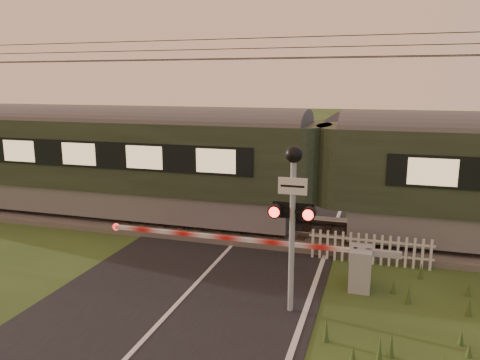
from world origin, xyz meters
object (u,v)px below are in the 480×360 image
(boom_gate, at_px, (341,263))
(crossing_signal, at_px, (293,200))
(train, at_px, (323,171))
(picket_fence, at_px, (370,249))

(boom_gate, distance_m, crossing_signal, 2.63)
(train, xyz_separation_m, boom_gate, (0.92, -3.51, -1.55))
(crossing_signal, height_order, picket_fence, crossing_signal)
(train, height_order, picket_fence, train)
(train, distance_m, crossing_signal, 5.13)
(train, relative_size, picket_fence, 12.10)
(train, bearing_deg, crossing_signal, -89.80)
(boom_gate, relative_size, crossing_signal, 2.11)
(train, xyz_separation_m, crossing_signal, (0.02, -5.12, 0.33))
(train, relative_size, boom_gate, 5.25)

